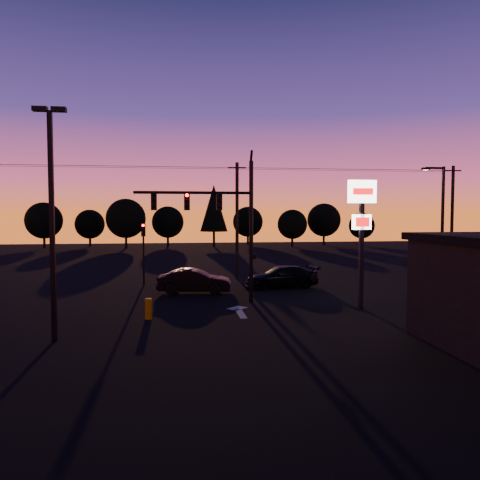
% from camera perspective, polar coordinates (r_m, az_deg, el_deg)
% --- Properties ---
extents(ground, '(120.00, 120.00, 0.00)m').
position_cam_1_polar(ground, '(22.77, -0.80, -9.55)').
color(ground, black).
rests_on(ground, ground).
extents(lane_arrow, '(1.20, 3.10, 0.01)m').
position_cam_1_polar(lane_arrow, '(24.45, -0.10, -8.65)').
color(lane_arrow, beige).
rests_on(lane_arrow, ground).
extents(traffic_signal_mast, '(6.79, 0.52, 8.58)m').
position_cam_1_polar(traffic_signal_mast, '(26.17, -2.09, 3.00)').
color(traffic_signal_mast, black).
rests_on(traffic_signal_mast, ground).
extents(secondary_signal, '(0.30, 0.31, 4.35)m').
position_cam_1_polar(secondary_signal, '(33.68, -11.69, -0.55)').
color(secondary_signal, black).
rests_on(secondary_signal, ground).
extents(parking_lot_light, '(1.25, 0.30, 9.14)m').
position_cam_1_polar(parking_lot_light, '(19.65, -21.98, 3.68)').
color(parking_lot_light, black).
rests_on(parking_lot_light, ground).
extents(pylon_sign, '(1.50, 0.28, 6.80)m').
position_cam_1_polar(pylon_sign, '(25.46, 14.62, 2.85)').
color(pylon_sign, black).
rests_on(pylon_sign, ground).
extents(streetlight, '(1.55, 0.35, 8.00)m').
position_cam_1_polar(streetlight, '(32.17, 23.31, 1.86)').
color(streetlight, black).
rests_on(streetlight, ground).
extents(utility_pole_1, '(1.40, 0.26, 9.00)m').
position_cam_1_polar(utility_pole_1, '(36.36, -0.36, 2.51)').
color(utility_pole_1, black).
rests_on(utility_pole_1, ground).
extents(utility_pole_2, '(1.40, 0.26, 9.00)m').
position_cam_1_polar(utility_pole_2, '(42.60, 24.43, 2.33)').
color(utility_pole_2, black).
rests_on(utility_pole_2, ground).
extents(power_wires, '(36.00, 1.22, 0.07)m').
position_cam_1_polar(power_wires, '(36.53, -0.36, 8.76)').
color(power_wires, black).
rests_on(power_wires, ground).
extents(bollard, '(0.33, 0.33, 1.00)m').
position_cam_1_polar(bollard, '(22.96, -11.09, -8.23)').
color(bollard, '#A87000').
rests_on(bollard, ground).
extents(tree_0, '(5.36, 5.36, 6.74)m').
position_cam_1_polar(tree_0, '(74.59, -22.80, 2.20)').
color(tree_0, black).
rests_on(tree_0, ground).
extents(tree_1, '(4.54, 4.54, 5.71)m').
position_cam_1_polar(tree_1, '(76.23, -17.84, 1.84)').
color(tree_1, black).
rests_on(tree_1, ground).
extents(tree_2, '(5.77, 5.78, 7.26)m').
position_cam_1_polar(tree_2, '(70.43, -13.75, 2.57)').
color(tree_2, black).
rests_on(tree_2, ground).
extents(tree_3, '(4.95, 4.95, 6.22)m').
position_cam_1_polar(tree_3, '(74.07, -8.80, 2.16)').
color(tree_3, black).
rests_on(tree_3, ground).
extents(tree_4, '(4.18, 4.18, 9.50)m').
position_cam_1_polar(tree_4, '(71.28, -3.21, 3.91)').
color(tree_4, black).
rests_on(tree_4, ground).
extents(tree_5, '(4.95, 4.95, 6.22)m').
position_cam_1_polar(tree_5, '(76.95, 0.96, 2.24)').
color(tree_5, black).
rests_on(tree_5, ground).
extents(tree_6, '(4.54, 4.54, 5.71)m').
position_cam_1_polar(tree_6, '(72.27, 6.40, 1.91)').
color(tree_6, black).
rests_on(tree_6, ground).
extents(tree_7, '(5.36, 5.36, 6.74)m').
position_cam_1_polar(tree_7, '(76.80, 10.20, 2.42)').
color(tree_7, black).
rests_on(tree_7, ground).
extents(tree_8, '(4.12, 4.12, 5.19)m').
position_cam_1_polar(tree_8, '(77.95, 14.62, 1.69)').
color(tree_8, black).
rests_on(tree_8, ground).
extents(car_mid, '(4.82, 2.27, 1.53)m').
position_cam_1_polar(car_mid, '(29.92, -5.57, -5.01)').
color(car_mid, black).
rests_on(car_mid, ground).
extents(car_right, '(5.27, 2.70, 1.46)m').
position_cam_1_polar(car_right, '(32.10, 5.10, -4.50)').
color(car_right, black).
rests_on(car_right, ground).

